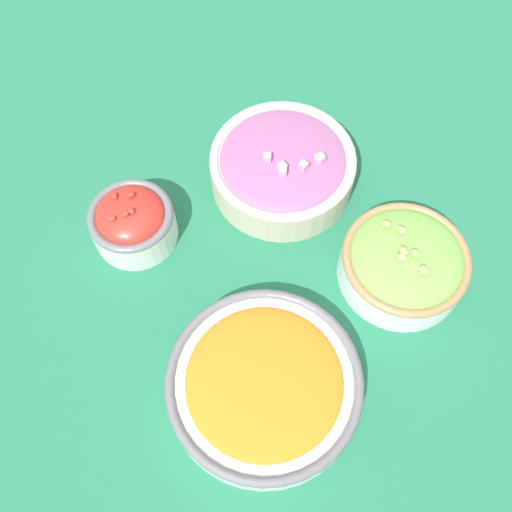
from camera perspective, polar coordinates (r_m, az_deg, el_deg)
name	(u,v)px	position (r m, az deg, el deg)	size (l,w,h in m)	color
ground_plane	(256,266)	(0.75, 0.00, -1.05)	(3.00, 3.00, 0.00)	#23704C
bowl_red_onion	(282,167)	(0.79, 2.66, 8.91)	(0.20, 0.20, 0.07)	beige
bowl_carrots	(264,383)	(0.67, 0.82, -12.62)	(0.23, 0.23, 0.05)	white
bowl_cherry_tomatoes	(132,221)	(0.76, -12.26, 3.45)	(0.11, 0.11, 0.08)	silver
bowl_lettuce	(404,263)	(0.74, 14.61, -0.64)	(0.16, 0.16, 0.08)	white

